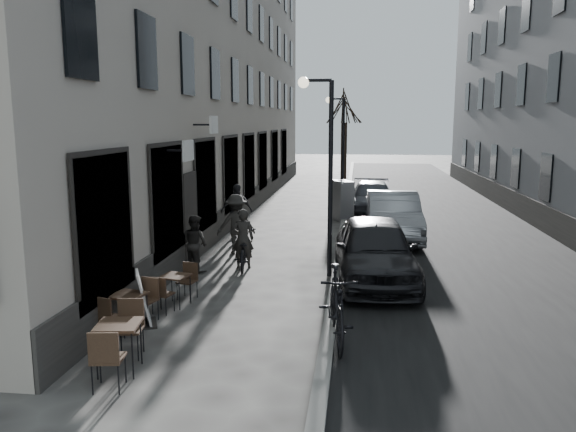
% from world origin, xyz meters
% --- Properties ---
extents(ground, '(120.00, 120.00, 0.00)m').
position_xyz_m(ground, '(0.00, 0.00, 0.00)').
color(ground, '#353230').
rests_on(ground, ground).
extents(road, '(7.30, 60.00, 0.00)m').
position_xyz_m(road, '(3.85, 16.00, 0.00)').
color(road, black).
rests_on(road, ground).
extents(kerb, '(0.25, 60.00, 0.12)m').
position_xyz_m(kerb, '(0.20, 16.00, 0.06)').
color(kerb, gray).
rests_on(kerb, ground).
extents(building_left, '(4.00, 35.00, 16.00)m').
position_xyz_m(building_left, '(-6.00, 16.50, 8.00)').
color(building_left, '#A99D8D').
rests_on(building_left, ground).
extents(streetlamp_near, '(0.90, 0.28, 5.09)m').
position_xyz_m(streetlamp_near, '(-0.17, 6.00, 3.16)').
color(streetlamp_near, black).
rests_on(streetlamp_near, ground).
extents(streetlamp_far, '(0.90, 0.28, 5.09)m').
position_xyz_m(streetlamp_far, '(-0.17, 18.00, 3.16)').
color(streetlamp_far, black).
rests_on(streetlamp_far, ground).
extents(tree_near, '(2.40, 2.40, 5.70)m').
position_xyz_m(tree_near, '(-0.10, 21.00, 4.66)').
color(tree_near, black).
rests_on(tree_near, ground).
extents(tree_far, '(2.40, 2.40, 5.70)m').
position_xyz_m(tree_far, '(-0.10, 27.00, 4.66)').
color(tree_far, black).
rests_on(tree_far, ground).
extents(bistro_set_a, '(0.76, 1.68, 0.97)m').
position_xyz_m(bistro_set_a, '(-3.07, -0.10, 0.50)').
color(bistro_set_a, black).
rests_on(bistro_set_a, ground).
extents(bistro_set_b, '(0.79, 1.53, 0.87)m').
position_xyz_m(bistro_set_b, '(-3.65, 1.64, 0.45)').
color(bistro_set_b, black).
rests_on(bistro_set_b, ground).
extents(bistro_set_c, '(0.67, 1.43, 0.82)m').
position_xyz_m(bistro_set_c, '(-3.22, 3.19, 0.42)').
color(bistro_set_c, black).
rests_on(bistro_set_c, ground).
extents(sign_board, '(0.59, 0.70, 1.08)m').
position_xyz_m(sign_board, '(-3.46, 2.02, 0.44)').
color(sign_board, black).
rests_on(sign_board, ground).
extents(utility_cabinet, '(0.96, 1.22, 1.61)m').
position_xyz_m(utility_cabinet, '(0.10, 14.50, 0.81)').
color(utility_cabinet, '#5A5A5C').
rests_on(utility_cabinet, ground).
extents(bicycle, '(0.94, 2.00, 1.01)m').
position_xyz_m(bicycle, '(-2.40, 6.53, 0.50)').
color(bicycle, black).
rests_on(bicycle, ground).
extents(cyclist_rider, '(0.65, 0.48, 1.65)m').
position_xyz_m(cyclist_rider, '(-2.40, 6.53, 0.82)').
color(cyclist_rider, '#282622').
rests_on(cyclist_rider, ground).
extents(pedestrian_near, '(0.94, 0.89, 1.54)m').
position_xyz_m(pedestrian_near, '(-3.60, 6.01, 0.77)').
color(pedestrian_near, black).
rests_on(pedestrian_near, ground).
extents(pedestrian_mid, '(1.33, 1.04, 1.82)m').
position_xyz_m(pedestrian_mid, '(-2.95, 8.20, 0.91)').
color(pedestrian_mid, '#272522').
rests_on(pedestrian_mid, ground).
extents(pedestrian_far, '(1.19, 0.91, 1.88)m').
position_xyz_m(pedestrian_far, '(-3.44, 10.50, 0.94)').
color(pedestrian_far, black).
rests_on(pedestrian_far, ground).
extents(car_near, '(2.24, 4.91, 1.63)m').
position_xyz_m(car_near, '(1.15, 5.61, 0.82)').
color(car_near, black).
rests_on(car_near, ground).
extents(car_mid, '(1.77, 4.87, 1.60)m').
position_xyz_m(car_mid, '(1.92, 10.93, 0.80)').
color(car_mid, '#92969A').
rests_on(car_mid, ground).
extents(car_far, '(1.97, 4.75, 1.37)m').
position_xyz_m(car_far, '(1.35, 16.22, 0.69)').
color(car_far, '#31333A').
rests_on(car_far, ground).
extents(moped, '(0.93, 2.34, 1.37)m').
position_xyz_m(moped, '(0.35, 1.58, 0.68)').
color(moped, black).
rests_on(moped, ground).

